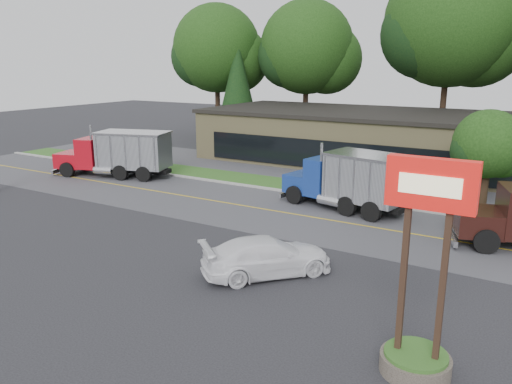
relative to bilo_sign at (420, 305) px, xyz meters
The scene contains 16 objects.
ground 10.98m from the bilo_sign, 166.61° to the left, with size 140.00×140.00×0.00m, color #343439.
road 15.70m from the bilo_sign, 132.40° to the left, with size 60.00×8.00×0.02m, color #5C5C61.
center_line 15.70m from the bilo_sign, 132.40° to the left, with size 60.00×0.12×0.01m, color gold.
curb 19.00m from the bilo_sign, 123.77° to the left, with size 60.00×0.30×0.12m, color #9E9E99.
grass_verge 20.51m from the bilo_sign, 120.96° to the left, with size 60.00×3.40×0.03m, color #24571D.
far_parking 24.91m from the bilo_sign, 115.02° to the left, with size 60.00×7.00×0.02m, color #5C5C61.
strip_mall 29.74m from the bilo_sign, 106.61° to the left, with size 32.00×12.00×4.00m, color tan.
bilo_sign is the anchor object (origin of this frame).
tree_far_a 46.61m from the bilo_sign, 131.23° to the left, with size 10.22×9.61×14.57m.
tree_far_b 42.53m from the bilo_sign, 119.05° to the left, with size 10.25×9.65×14.63m.
tree_far_c 38.32m from the bilo_sign, 99.77° to the left, with size 12.36×11.63×17.63m.
evergreen_left 42.11m from the bilo_sign, 129.19° to the left, with size 4.72×4.72×10.73m.
tree_verge 17.63m from the bilo_sign, 91.43° to the left, with size 4.05×3.81×5.78m.
dump_truck_red 28.27m from the bilo_sign, 151.33° to the left, with size 8.95×4.87×3.36m.
dump_truck_blue 15.65m from the bilo_sign, 116.86° to the left, with size 7.58×3.95×3.36m.
rally_car 7.73m from the bilo_sign, 151.38° to the left, with size 2.12×5.23×1.52m, color white.
Camera 1 is at (12.86, -15.02, 8.20)m, focal length 35.00 mm.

